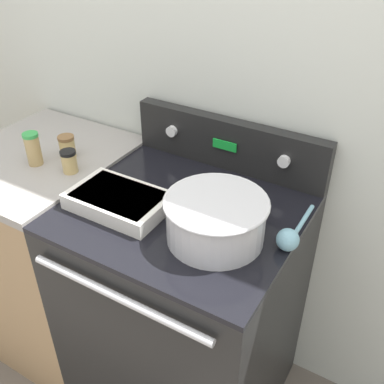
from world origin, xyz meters
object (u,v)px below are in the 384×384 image
(spice_jar_brown_cap, at_px, (67,147))
(casserole_dish, at_px, (119,200))
(mixing_bowl, at_px, (216,217))
(ladle, at_px, (290,238))
(spice_jar_green_cap, at_px, (33,149))
(spice_jar_black_cap, at_px, (69,161))

(spice_jar_brown_cap, bearing_deg, casserole_dish, -22.27)
(mixing_bowl, xyz_separation_m, ladle, (0.19, 0.07, -0.05))
(casserole_dish, relative_size, spice_jar_green_cap, 2.54)
(ladle, bearing_deg, spice_jar_green_cap, -176.99)
(spice_jar_brown_cap, xyz_separation_m, spice_jar_green_cap, (-0.07, -0.10, 0.02))
(mixing_bowl, distance_m, spice_jar_black_cap, 0.60)
(ladle, bearing_deg, spice_jar_black_cap, -178.07)
(spice_jar_black_cap, distance_m, spice_jar_brown_cap, 0.11)
(ladle, relative_size, spice_jar_green_cap, 2.12)
(spice_jar_brown_cap, bearing_deg, ladle, -3.06)
(spice_jar_black_cap, bearing_deg, ladle, 1.93)
(spice_jar_brown_cap, relative_size, spice_jar_green_cap, 0.71)
(mixing_bowl, bearing_deg, spice_jar_black_cap, 175.43)
(mixing_bowl, relative_size, ladle, 1.16)
(spice_jar_brown_cap, bearing_deg, mixing_bowl, -10.14)
(spice_jar_black_cap, height_order, spice_jar_green_cap, spice_jar_green_cap)
(ladle, height_order, spice_jar_brown_cap, spice_jar_brown_cap)
(casserole_dish, distance_m, spice_jar_black_cap, 0.28)
(mixing_bowl, bearing_deg, spice_jar_green_cap, 178.05)
(spice_jar_black_cap, bearing_deg, casserole_dish, -14.41)
(spice_jar_brown_cap, bearing_deg, spice_jar_green_cap, -125.05)
(mixing_bowl, height_order, spice_jar_green_cap, spice_jar_green_cap)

